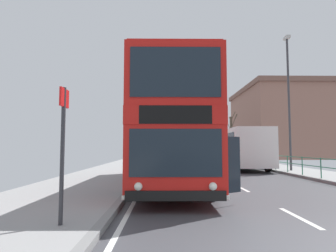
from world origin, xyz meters
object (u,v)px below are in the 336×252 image
(double_decker_bus_main, at_px, (171,131))
(bus_stop_sign_near, at_px, (63,139))
(street_lamp_far_side, at_px, (289,93))
(background_building_00, at_px, (285,123))
(background_bus_far_lane, at_px, (239,148))
(bare_tree_far_00, at_px, (231,136))

(double_decker_bus_main, bearing_deg, bus_stop_sign_near, -109.07)
(street_lamp_far_side, xyz_separation_m, background_building_00, (11.72, 27.95, 0.47))
(double_decker_bus_main, height_order, street_lamp_far_side, street_lamp_far_side)
(bus_stop_sign_near, bearing_deg, background_bus_far_lane, 64.89)
(background_bus_far_lane, distance_m, bus_stop_sign_near, 18.26)
(street_lamp_far_side, height_order, background_building_00, background_building_00)
(street_lamp_far_side, bearing_deg, background_bus_far_lane, 125.73)
(bare_tree_far_00, distance_m, background_building_00, 13.25)
(double_decker_bus_main, distance_m, background_building_00, 39.85)
(street_lamp_far_side, relative_size, background_building_00, 0.51)
(double_decker_bus_main, xyz_separation_m, background_bus_far_lane, (5.49, 9.99, -0.67))
(double_decker_bus_main, relative_size, background_building_00, 0.60)
(background_building_00, bearing_deg, background_bus_far_lane, -120.13)
(double_decker_bus_main, xyz_separation_m, background_building_00, (19.70, 34.47, 3.43))
(bus_stop_sign_near, height_order, background_building_00, background_building_00)
(bare_tree_far_00, bearing_deg, street_lamp_far_side, -92.88)
(bare_tree_far_00, bearing_deg, background_building_00, 34.91)
(bus_stop_sign_near, bearing_deg, background_building_00, 61.84)
(street_lamp_far_side, height_order, bare_tree_far_00, street_lamp_far_side)
(double_decker_bus_main, bearing_deg, street_lamp_far_side, 39.26)
(double_decker_bus_main, relative_size, bare_tree_far_00, 1.62)
(bus_stop_sign_near, distance_m, street_lamp_far_side, 16.97)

